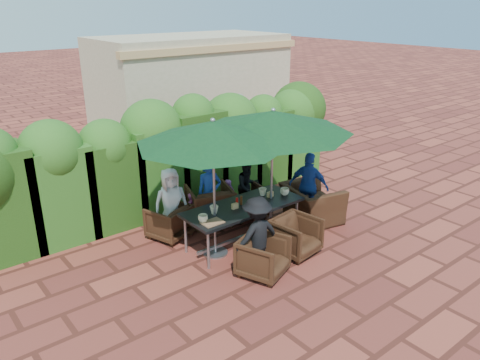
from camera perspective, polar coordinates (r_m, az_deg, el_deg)
ground at (r=8.72m, az=0.34°, el=-7.79°), size 80.00×80.00×0.00m
dining_table at (r=8.48m, az=0.40°, el=-3.58°), size 2.25×0.90×0.75m
umbrella_left at (r=7.58m, az=-3.32°, el=5.76°), size 2.55×2.55×2.46m
umbrella_right at (r=8.31m, az=4.04°, el=7.11°), size 2.85×2.85×2.46m
chair_far_left at (r=8.91m, az=-8.63°, el=-4.83°), size 0.86×0.83×0.71m
chair_far_mid at (r=9.34m, az=-3.72°, el=-2.85°), size 1.04×1.01×0.86m
chair_far_right at (r=9.65m, az=0.76°, el=-2.46°), size 0.81×0.77×0.72m
chair_near_left at (r=7.66m, az=2.86°, el=-9.11°), size 0.90×0.87×0.73m
chair_near_right at (r=8.32m, az=6.86°, el=-6.60°), size 0.81×0.77×0.74m
chair_end_right at (r=9.57m, az=8.77°, el=-2.12°), size 0.95×1.25×0.97m
adult_far_left at (r=8.81m, az=-8.40°, el=-2.81°), size 0.74×0.54×1.36m
adult_far_mid at (r=9.24m, az=-3.75°, el=-1.59°), size 0.59×0.54×1.32m
adult_far_right at (r=9.79m, az=0.94°, el=-0.81°), size 0.58×0.39×1.13m
adult_near_left at (r=7.60m, az=2.07°, el=-6.76°), size 0.87×0.43×1.33m
adult_end_right at (r=9.54m, az=8.39°, el=-0.76°), size 0.72×0.92×1.40m
child_left at (r=9.16m, az=-5.78°, el=-3.82°), size 0.33×0.30×0.75m
child_right at (r=9.71m, az=-1.32°, el=-2.12°), size 0.31×0.27×0.78m
pedestrian_a at (r=12.34m, az=-6.27°, el=5.66°), size 1.91×1.27×1.93m
pedestrian_b at (r=13.24m, az=-2.63°, el=5.96°), size 0.79×0.53×1.55m
pedestrian_c at (r=13.52m, az=-0.40°, el=6.77°), size 1.24×0.96×1.77m
cup_a at (r=7.83m, az=-4.53°, el=-4.69°), size 0.17×0.17×0.13m
cup_b at (r=8.12m, az=-3.18°, el=-3.63°), size 0.15×0.15×0.14m
cup_c at (r=8.34m, az=1.78°, el=-2.98°), size 0.16×0.16×0.13m
cup_d at (r=8.87m, az=2.76°, el=-1.44°), size 0.15×0.15×0.14m
cup_e at (r=8.91m, az=5.47°, el=-1.41°), size 0.17×0.17×0.14m
ketchup_bottle at (r=8.37m, az=-0.37°, el=-2.71°), size 0.04×0.04×0.17m
sauce_bottle at (r=8.44m, az=0.15°, el=-2.50°), size 0.04×0.04×0.17m
serving_tray at (r=7.81m, az=-3.38°, el=-5.19°), size 0.35×0.25×0.02m
number_block_left at (r=8.30m, az=-0.63°, el=-3.19°), size 0.12×0.06×0.10m
number_block_right at (r=8.81m, az=3.71°, el=-1.75°), size 0.12×0.06×0.10m
hedge_wall at (r=9.93m, az=-8.67°, el=3.83°), size 9.10×1.60×2.40m
building at (r=15.59m, az=-5.99°, el=11.29°), size 6.20×3.08×3.20m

